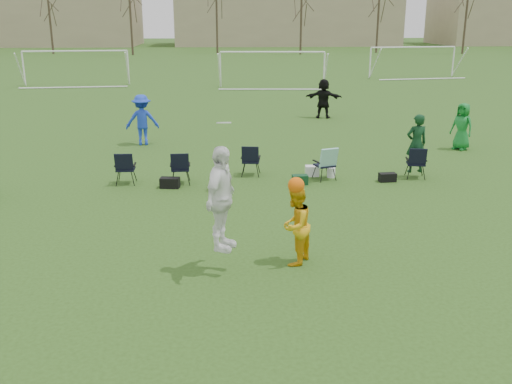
{
  "coord_description": "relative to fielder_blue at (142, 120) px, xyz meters",
  "views": [
    {
      "loc": [
        0.36,
        -8.6,
        4.71
      ],
      "look_at": [
        1.05,
        2.65,
        1.25
      ],
      "focal_mm": 40.0,
      "sensor_mm": 36.0,
      "label": 1
    }
  ],
  "objects": [
    {
      "name": "ground",
      "position": [
        2.66,
        -13.22,
        -0.96
      ],
      "size": [
        260.0,
        260.0,
        0.0
      ],
      "primitive_type": "plane",
      "color": "#2B4B17",
      "rests_on": "ground"
    },
    {
      "name": "fielder_blue",
      "position": [
        0.0,
        0.0,
        0.0
      ],
      "size": [
        1.32,
        0.86,
        1.92
      ],
      "primitive_type": "imported",
      "rotation": [
        0.0,
        0.0,
        3.26
      ],
      "color": "blue",
      "rests_on": "ground"
    },
    {
      "name": "fielder_green_far",
      "position": [
        11.88,
        -1.54,
        -0.1
      ],
      "size": [
        0.95,
        1.0,
        1.73
      ],
      "primitive_type": "imported",
      "rotation": [
        0.0,
        0.0,
        -0.93
      ],
      "color": "#15772B",
      "rests_on": "ground"
    },
    {
      "name": "fielder_black",
      "position": [
        7.98,
        5.65,
        -0.01
      ],
      "size": [
        1.84,
        0.95,
        1.9
      ],
      "primitive_type": "imported",
      "rotation": [
        0.0,
        0.0,
        2.91
      ],
      "color": "black",
      "rests_on": "ground"
    },
    {
      "name": "center_contest",
      "position": [
        3.57,
        -11.6,
        0.26
      ],
      "size": [
        2.34,
        1.47,
        2.94
      ],
      "color": "white",
      "rests_on": "ground"
    },
    {
      "name": "sideline_setup",
      "position": [
        5.2,
        -5.27,
        -0.39
      ],
      "size": [
        9.39,
        2.1,
        1.94
      ],
      "color": "#0E351A",
      "rests_on": "ground"
    },
    {
      "name": "goal_left",
      "position": [
        -7.34,
        20.78,
        0.96
      ],
      "size": [
        7.39,
        0.76,
        2.46
      ],
      "rotation": [
        0.0,
        0.0,
        0.09
      ],
      "color": "white",
      "rests_on": "ground"
    },
    {
      "name": "goal_mid",
      "position": [
        6.66,
        18.78,
        0.96
      ],
      "size": [
        7.4,
        0.63,
        2.46
      ],
      "rotation": [
        0.0,
        0.0,
        -0.07
      ],
      "color": "white",
      "rests_on": "ground"
    },
    {
      "name": "goal_right",
      "position": [
        18.66,
        24.78,
        0.96
      ],
      "size": [
        7.35,
        1.14,
        2.46
      ],
      "rotation": [
        0.0,
        0.0,
        0.14
      ],
      "color": "white",
      "rests_on": "ground"
    },
    {
      "name": "tree_line",
      "position": [
        2.9,
        56.63,
        4.13
      ],
      "size": [
        110.28,
        3.28,
        11.4
      ],
      "color": "#382B21",
      "rests_on": "ground"
    },
    {
      "name": "building_row",
      "position": [
        9.38,
        82.78,
        5.03
      ],
      "size": [
        126.0,
        16.0,
        13.0
      ],
      "color": "tan",
      "rests_on": "ground"
    }
  ]
}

